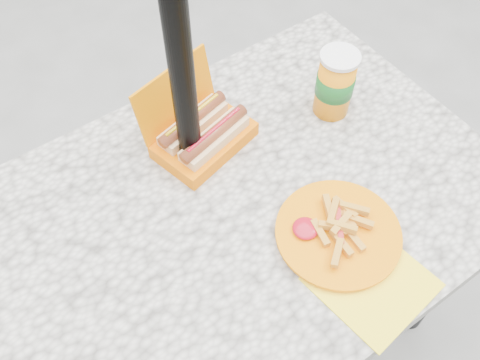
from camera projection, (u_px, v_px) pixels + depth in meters
ground at (235, 331)px, 1.75m from camera, size 60.00×60.00×0.00m
picnic_table at (233, 234)px, 1.23m from camera, size 1.20×0.80×0.75m
umbrella_pole at (178, 39)px, 0.93m from camera, size 0.05×0.05×2.20m
hotdog_box at (202, 133)px, 1.21m from camera, size 0.25×0.22×0.18m
fries_plate at (340, 236)px, 1.09m from camera, size 0.26×0.36×0.05m
soda_cup at (335, 84)px, 1.24m from camera, size 0.09×0.09×0.17m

